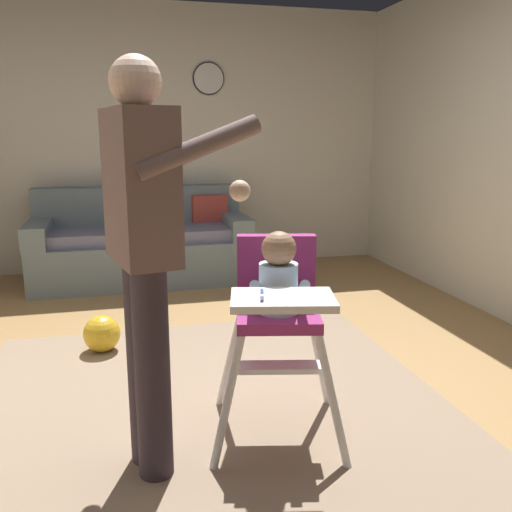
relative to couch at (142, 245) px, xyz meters
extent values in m
cube|color=#A77D4A|center=(0.40, -2.51, -0.38)|extent=(5.89, 7.59, 0.10)
cube|color=silver|center=(0.40, 0.52, 0.97)|extent=(5.09, 0.06, 2.60)
cube|color=gray|center=(0.22, -2.64, -0.33)|extent=(2.40, 2.47, 0.01)
cube|color=slate|center=(-0.01, -0.06, -0.13)|extent=(1.95, 0.84, 0.40)
cube|color=slate|center=(-0.01, 0.27, 0.30)|extent=(1.95, 0.22, 0.46)
cube|color=slate|center=(-0.90, -0.06, 0.17)|extent=(0.20, 0.84, 0.20)
cube|color=slate|center=(0.88, -0.06, 0.17)|extent=(0.20, 0.84, 0.20)
cube|color=slate|center=(-0.43, -0.11, 0.12)|extent=(0.77, 0.60, 0.11)
cube|color=slate|center=(0.41, -0.11, 0.12)|extent=(0.77, 0.60, 0.11)
cube|color=#B24238|center=(0.67, 0.14, 0.27)|extent=(0.35, 0.13, 0.34)
cylinder|color=white|center=(0.21, -3.13, -0.06)|extent=(0.19, 0.14, 0.55)
cylinder|color=white|center=(0.64, -3.22, -0.06)|extent=(0.14, 0.19, 0.55)
cylinder|color=white|center=(0.30, -2.70, -0.06)|extent=(0.14, 0.19, 0.55)
cylinder|color=white|center=(0.73, -2.79, -0.06)|extent=(0.19, 0.14, 0.55)
cube|color=#8D2969|center=(0.47, -2.96, 0.24)|extent=(0.43, 0.43, 0.05)
cube|color=#8D2969|center=(0.50, -2.81, 0.42)|extent=(0.37, 0.15, 0.31)
cube|color=white|center=(0.41, -3.24, 0.40)|extent=(0.45, 0.34, 0.03)
cube|color=white|center=(0.45, -3.06, 0.04)|extent=(0.41, 0.19, 0.02)
cylinder|color=silver|center=(0.47, -2.98, 0.37)|extent=(0.20, 0.20, 0.22)
sphere|color=#997051|center=(0.46, -2.99, 0.55)|extent=(0.15, 0.15, 0.15)
cylinder|color=silver|center=(0.35, -3.00, 0.38)|extent=(0.07, 0.15, 0.10)
cylinder|color=silver|center=(0.56, -3.04, 0.38)|extent=(0.07, 0.15, 0.10)
cylinder|color=blue|center=(0.33, -3.23, 0.42)|extent=(0.04, 0.13, 0.01)
cube|color=white|center=(0.31, -3.28, 0.43)|extent=(0.02, 0.03, 0.02)
cylinder|color=#332933|center=(-0.09, -3.15, 0.11)|extent=(0.14, 0.14, 0.88)
cylinder|color=#332933|center=(-0.12, -3.03, 0.11)|extent=(0.14, 0.14, 0.88)
cube|color=#6C5450|center=(-0.11, -3.09, 0.84)|extent=(0.28, 0.43, 0.57)
sphere|color=beige|center=(-0.11, -3.09, 1.21)|extent=(0.19, 0.19, 0.19)
cylinder|color=#6C5450|center=(0.10, -3.23, 0.98)|extent=(0.48, 0.17, 0.23)
sphere|color=beige|center=(0.25, -3.19, 0.82)|extent=(0.08, 0.08, 0.08)
cylinder|color=#6C5450|center=(-0.16, -2.85, 0.84)|extent=(0.07, 0.07, 0.51)
sphere|color=gold|center=(-0.34, -1.75, -0.21)|extent=(0.23, 0.23, 0.23)
cylinder|color=white|center=(0.74, 0.47, 1.56)|extent=(0.29, 0.03, 0.29)
cylinder|color=black|center=(0.74, 0.48, 1.56)|extent=(0.32, 0.02, 0.32)
camera|label=1|loc=(-0.19, -5.20, 1.03)|focal=38.73mm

